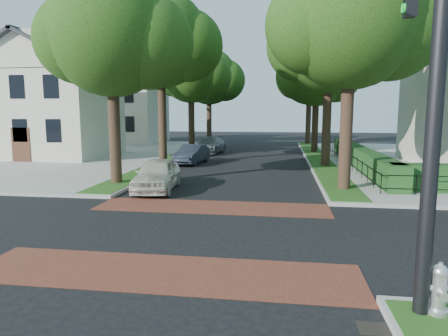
{
  "coord_description": "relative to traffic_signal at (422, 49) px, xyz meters",
  "views": [
    {
      "loc": [
        2.6,
        -11.66,
        3.69
      ],
      "look_at": [
        0.53,
        2.82,
        1.6
      ],
      "focal_mm": 32.0,
      "sensor_mm": 36.0,
      "label": 1
    }
  ],
  "objects": [
    {
      "name": "grass_strip_nw",
      "position": [
        -10.29,
        23.51,
        -4.55
      ],
      "size": [
        1.6,
        29.8,
        0.02
      ],
      "primitive_type": "cube",
      "color": "#214E16",
      "rests_on": "sidewalk_nw"
    },
    {
      "name": "parked_car_rear",
      "position": [
        -8.49,
        27.15,
        -4.0
      ],
      "size": [
        2.53,
        5.09,
        1.42
      ],
      "primitive_type": "imported",
      "rotation": [
        0.0,
        0.0,
        -0.11
      ],
      "color": "gray",
      "rests_on": "ground"
    },
    {
      "name": "tree_right_near",
      "position": [
        0.72,
        11.65,
        2.92
      ],
      "size": [
        7.75,
        6.67,
        10.66
      ],
      "color": "black",
      "rests_on": "sidewalk_ne"
    },
    {
      "name": "tree_right_mid",
      "position": [
        0.72,
        19.66,
        3.28
      ],
      "size": [
        8.25,
        7.09,
        11.22
      ],
      "color": "black",
      "rests_on": "sidewalk_ne"
    },
    {
      "name": "house_left_far",
      "position": [
        -20.38,
        36.41,
        0.33
      ],
      "size": [
        10.0,
        9.0,
        10.14
      ],
      "color": "beige",
      "rests_on": "sidewalk_nw"
    },
    {
      "name": "tree_left_near",
      "position": [
        -10.28,
        11.64,
        2.56
      ],
      "size": [
        7.5,
        6.45,
        10.2
      ],
      "color": "black",
      "rests_on": "sidewalk_nw"
    },
    {
      "name": "grass_strip_ne",
      "position": [
        0.51,
        23.51,
        -4.55
      ],
      "size": [
        1.6,
        29.8,
        0.02
      ],
      "primitive_type": "cube",
      "color": "#214E16",
      "rests_on": "sidewalk_ne"
    },
    {
      "name": "parked_car_middle",
      "position": [
        -8.49,
        20.1,
        -4.03
      ],
      "size": [
        1.95,
        4.25,
        1.35
      ],
      "primitive_type": "imported",
      "rotation": [
        0.0,
        0.0,
        -0.13
      ],
      "color": "#202631",
      "rests_on": "ground"
    },
    {
      "name": "tree_left_far",
      "position": [
        -10.29,
        28.63,
        2.41
      ],
      "size": [
        7.0,
        6.02,
        9.86
      ],
      "color": "black",
      "rests_on": "sidewalk_nw"
    },
    {
      "name": "sidewalk_nw",
      "position": [
        -24.39,
        23.41,
        -4.63
      ],
      "size": [
        30.0,
        30.0,
        0.15
      ],
      "primitive_type": "cube",
      "color": "gray",
      "rests_on": "ground"
    },
    {
      "name": "crosswalk_near",
      "position": [
        -4.89,
        1.21,
        -4.7
      ],
      "size": [
        9.0,
        2.2,
        0.01
      ],
      "primitive_type": "cube",
      "color": "brown",
      "rests_on": "ground"
    },
    {
      "name": "storm_drain",
      "position": [
        -0.59,
        -0.59,
        -4.7
      ],
      "size": [
        0.65,
        0.45,
        0.01
      ],
      "primitive_type": "cube",
      "color": "black",
      "rests_on": "ground"
    },
    {
      "name": "tree_right_far",
      "position": [
        0.71,
        28.64,
        2.2
      ],
      "size": [
        7.25,
        6.23,
        9.74
      ],
      "color": "black",
      "rests_on": "sidewalk_ne"
    },
    {
      "name": "crosswalk_far",
      "position": [
        -4.89,
        7.61,
        -4.7
      ],
      "size": [
        9.0,
        2.2,
        0.01
      ],
      "primitive_type": "cube",
      "color": "brown",
      "rests_on": "ground"
    },
    {
      "name": "fence_main_road",
      "position": [
        2.01,
        19.41,
        -4.11
      ],
      "size": [
        0.06,
        18.0,
        0.9
      ],
      "primitive_type": null,
      "color": "black",
      "rests_on": "sidewalk_ne"
    },
    {
      "name": "house_left_near",
      "position": [
        -20.38,
        22.41,
        0.33
      ],
      "size": [
        10.0,
        9.0,
        10.14
      ],
      "color": "beige",
      "rests_on": "sidewalk_nw"
    },
    {
      "name": "fire_hydrant",
      "position": [
        0.49,
        -0.19,
        -4.11
      ],
      "size": [
        0.49,
        0.5,
        0.95
      ],
      "rotation": [
        0.0,
        0.0,
        0.18
      ],
      "color": "silver",
      "rests_on": "sidewalk_se"
    },
    {
      "name": "traffic_signal",
      "position": [
        0.0,
        0.0,
        0.0
      ],
      "size": [
        2.17,
        2.0,
        8.0
      ],
      "color": "black",
      "rests_on": "sidewalk_se"
    },
    {
      "name": "ground",
      "position": [
        -4.89,
        4.41,
        -4.71
      ],
      "size": [
        120.0,
        120.0,
        0.0
      ],
      "primitive_type": "plane",
      "color": "black",
      "rests_on": "ground"
    },
    {
      "name": "parked_car_front",
      "position": [
        -8.01,
        10.56,
        -3.96
      ],
      "size": [
        2.21,
        4.56,
        1.5
      ],
      "primitive_type": "imported",
      "rotation": [
        0.0,
        0.0,
        0.1
      ],
      "color": "beige",
      "rests_on": "ground"
    },
    {
      "name": "tree_right_back",
      "position": [
        0.72,
        37.64,
        2.56
      ],
      "size": [
        7.5,
        6.45,
        10.2
      ],
      "color": "black",
      "rests_on": "sidewalk_ne"
    },
    {
      "name": "hedge_main_road",
      "position": [
        2.81,
        19.41,
        -3.96
      ],
      "size": [
        1.0,
        18.0,
        1.2
      ],
      "primitive_type": "cube",
      "color": "#153E19",
      "rests_on": "sidewalk_ne"
    },
    {
      "name": "tree_left_mid",
      "position": [
        -10.28,
        19.66,
        3.64
      ],
      "size": [
        8.0,
        6.88,
        11.48
      ],
      "color": "black",
      "rests_on": "sidewalk_nw"
    },
    {
      "name": "tree_left_back",
      "position": [
        -10.28,
        37.65,
        2.7
      ],
      "size": [
        7.75,
        6.66,
        10.44
      ],
      "color": "black",
      "rests_on": "sidewalk_nw"
    }
  ]
}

